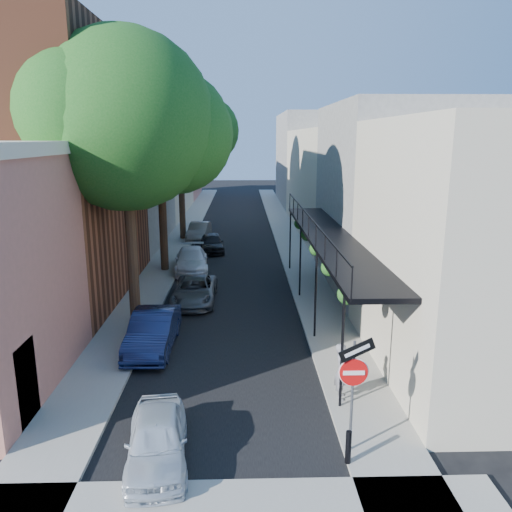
{
  "coord_description": "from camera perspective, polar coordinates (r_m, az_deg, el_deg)",
  "views": [
    {
      "loc": [
        0.61,
        -9.49,
        7.41
      ],
      "look_at": [
        1.15,
        9.84,
        2.8
      ],
      "focal_mm": 35.0,
      "sensor_mm": 36.0,
      "label": 1
    }
  ],
  "objects": [
    {
      "name": "parked_car_e",
      "position": [
        33.17,
        -5.03,
        1.53
      ],
      "size": [
        1.87,
        3.73,
        1.22
      ],
      "primitive_type": "imported",
      "rotation": [
        0.0,
        0.0,
        0.12
      ],
      "color": "black",
      "rests_on": "ground"
    },
    {
      "name": "parked_car_c",
      "position": [
        23.06,
        -7.01,
        -3.95
      ],
      "size": [
        1.93,
        4.13,
        1.14
      ],
      "primitive_type": "imported",
      "rotation": [
        0.0,
        0.0,
        -0.01
      ],
      "color": "#525459",
      "rests_on": "ground"
    },
    {
      "name": "oak_near",
      "position": [
        20.15,
        -13.4,
        14.39
      ],
      "size": [
        7.48,
        6.8,
        11.42
      ],
      "color": "#332114",
      "rests_on": "ground"
    },
    {
      "name": "road_surface",
      "position": [
        40.18,
        -2.43,
        2.78
      ],
      "size": [
        6.0,
        64.0,
        0.01
      ],
      "primitive_type": "cube",
      "color": "black",
      "rests_on": "ground"
    },
    {
      "name": "parked_car_b",
      "position": [
        18.33,
        -11.69,
        -8.4
      ],
      "size": [
        1.52,
        4.19,
        1.37
      ],
      "primitive_type": "imported",
      "rotation": [
        0.0,
        0.0,
        -0.01
      ],
      "color": "#161F45",
      "rests_on": "ground"
    },
    {
      "name": "oak_mid",
      "position": [
        28.01,
        -10.1,
        12.48
      ],
      "size": [
        6.6,
        6.0,
        10.2
      ],
      "color": "#332114",
      "rests_on": "ground"
    },
    {
      "name": "sidewalk_right",
      "position": [
        40.31,
        3.27,
        2.88
      ],
      "size": [
        2.0,
        64.0,
        0.12
      ],
      "primitive_type": "cube",
      "color": "gray",
      "rests_on": "ground"
    },
    {
      "name": "oak_far",
      "position": [
        36.98,
        -8.0,
        14.6
      ],
      "size": [
        7.7,
        7.0,
        11.9
      ],
      "color": "#332114",
      "rests_on": "ground"
    },
    {
      "name": "buildings_left",
      "position": [
        39.6,
        -16.3,
        9.3
      ],
      "size": [
        10.1,
        59.1,
        12.0
      ],
      "color": "#BB6F60",
      "rests_on": "ground"
    },
    {
      "name": "parked_car_d",
      "position": [
        28.47,
        -7.4,
        -0.46
      ],
      "size": [
        2.2,
        4.56,
        1.28
      ],
      "primitive_type": "imported",
      "rotation": [
        0.0,
        0.0,
        0.09
      ],
      "color": "white",
      "rests_on": "ground"
    },
    {
      "name": "bollard",
      "position": [
        12.37,
        10.51,
        -20.69
      ],
      "size": [
        0.14,
        0.14,
        0.8
      ],
      "primitive_type": "cylinder",
      "color": "black",
      "rests_on": "sidewalk_right"
    },
    {
      "name": "buildings_right",
      "position": [
        39.98,
        10.65,
        8.9
      ],
      "size": [
        9.8,
        55.0,
        10.0
      ],
      "color": "#BCB69B",
      "rests_on": "ground"
    },
    {
      "name": "pedestrian",
      "position": [
        14.71,
        9.75,
        -12.84
      ],
      "size": [
        0.48,
        0.66,
        1.66
      ],
      "primitive_type": "imported",
      "rotation": [
        0.0,
        0.0,
        1.42
      ],
      "color": "slate",
      "rests_on": "sidewalk_right"
    },
    {
      "name": "sign_post",
      "position": [
        12.03,
        11.11,
        -13.38
      ],
      "size": [
        0.89,
        0.17,
        2.99
      ],
      "color": "#595B60",
      "rests_on": "ground"
    },
    {
      "name": "sidewalk_left",
      "position": [
        40.43,
        -8.11,
        2.8
      ],
      "size": [
        2.0,
        64.0,
        0.12
      ],
      "primitive_type": "cube",
      "color": "gray",
      "rests_on": "ground"
    },
    {
      "name": "ground",
      "position": [
        12.06,
        -4.58,
        -24.56
      ],
      "size": [
        160.0,
        160.0,
        0.0
      ],
      "primitive_type": "plane",
      "color": "black",
      "rests_on": "ground"
    },
    {
      "name": "parked_car_f",
      "position": [
        37.2,
        -6.52,
        2.83
      ],
      "size": [
        1.7,
        3.98,
        1.28
      ],
      "primitive_type": "imported",
      "rotation": [
        0.0,
        0.0,
        -0.09
      ],
      "color": "slate",
      "rests_on": "ground"
    },
    {
      "name": "parked_car_a",
      "position": [
        12.53,
        -11.24,
        -19.87
      ],
      "size": [
        1.78,
        3.58,
        1.17
      ],
      "primitive_type": "imported",
      "rotation": [
        0.0,
        0.0,
        0.12
      ],
      "color": "silver",
      "rests_on": "ground"
    }
  ]
}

